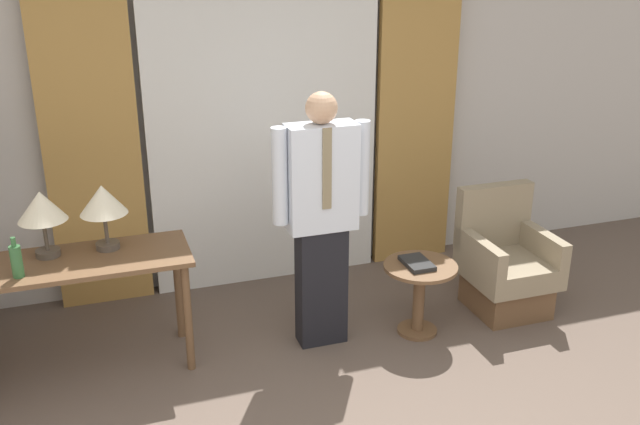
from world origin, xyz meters
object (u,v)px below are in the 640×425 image
Objects in this scene: desk at (81,276)px; table_lamp_left at (42,209)px; bottle_near_edge at (16,261)px; book at (417,263)px; table_lamp_right at (103,202)px; person at (321,213)px; side_table at (419,287)px; armchair at (505,267)px.

table_lamp_left is at bearing 148.41° from desk.
book is (2.41, -0.11, -0.33)m from bottle_near_edge.
table_lamp_right is 1.70× the size of bottle_near_edge.
bottle_near_edge is 0.94× the size of book.
side_table is at bearing -9.71° from person.
table_lamp_right is at bearing 26.46° from bottle_near_edge.
person is (1.63, -0.25, -0.14)m from table_lamp_left.
book is at bearing 164.54° from side_table.
armchair reaches higher than desk.
desk is 2.87m from armchair.
bottle_near_edge is at bearing -153.54° from table_lamp_right.
person is at bearing 170.29° from side_table.
person is at bearing -179.44° from armchair.
desk is 2.10m from book.
person reaches higher than armchair.
book is at bearing -171.15° from armchair.
table_lamp_left is at bearing 171.34° from person.
person is (1.78, -0.00, 0.07)m from bottle_near_edge.
armchair is (1.39, 0.01, -0.59)m from person.
bottle_near_edge reaches higher than armchair.
book is (1.91, -0.35, -0.53)m from table_lamp_right.
book is (2.26, -0.35, -0.53)m from table_lamp_left.
bottle_near_edge is 3.21m from armchair.
side_table is (2.11, -0.25, -0.29)m from desk.
table_lamp_right is 2.02m from book.
person is (1.46, -0.14, 0.27)m from desk.
person is at bearing -5.59° from desk.
table_lamp_left is 1.65m from person.
desk is 0.77× the size of person.
side_table is at bearing -2.69° from bottle_near_edge.
bottle_near_edge is at bearing -156.48° from desk.
side_table is (2.28, -0.36, -0.70)m from table_lamp_left.
armchair is at bearing -2.60° from desk.
desk is 1.47× the size of armchair.
person is 1.92× the size of armchair.
table_lamp_left reaches higher than side_table.
bottle_near_edge is at bearing -121.51° from table_lamp_left.
table_lamp_right is 0.59m from bottle_near_edge.
book is at bearing -9.49° from person.
table_lamp_left is 0.34m from table_lamp_right.
armchair is at bearing 0.20° from bottle_near_edge.
table_lamp_left reaches higher than armchair.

